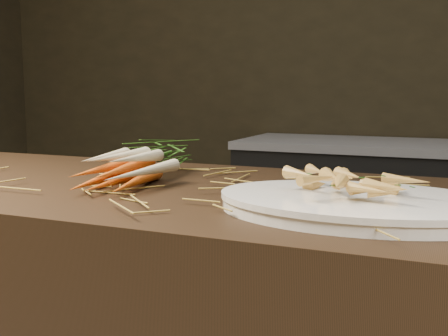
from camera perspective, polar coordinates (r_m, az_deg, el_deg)
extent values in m
cube|color=black|center=(3.29, 15.00, 12.92)|extent=(5.00, 0.04, 2.80)
cube|color=black|center=(3.01, 19.10, -5.96)|extent=(1.80, 0.60, 0.80)
cube|color=#99999E|center=(2.94, 19.47, 2.02)|extent=(1.82, 0.62, 0.04)
cone|color=#C54C1C|center=(1.21, -12.49, -1.15)|extent=(0.07, 0.26, 0.03)
cone|color=#C54C1C|center=(1.19, -10.74, -1.25)|extent=(0.05, 0.26, 0.03)
cone|color=#C54C1C|center=(1.17, -8.94, -1.36)|extent=(0.08, 0.26, 0.03)
cone|color=#C54C1C|center=(1.18, -11.86, 0.00)|extent=(0.05, 0.26, 0.03)
cone|color=#C54C1C|center=(1.16, -10.11, -0.08)|extent=(0.07, 0.26, 0.03)
cone|color=beige|center=(1.20, -11.96, 1.09)|extent=(0.08, 0.24, 0.04)
cone|color=beige|center=(1.18, -10.61, 1.14)|extent=(0.05, 0.24, 0.04)
cone|color=beige|center=(1.17, -8.99, 0.98)|extent=(0.06, 0.24, 0.04)
cone|color=beige|center=(1.14, -8.33, -0.40)|extent=(0.05, 0.24, 0.03)
ellipsoid|color=#306D1C|center=(1.38, -6.43, 1.39)|extent=(0.18, 0.24, 0.08)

